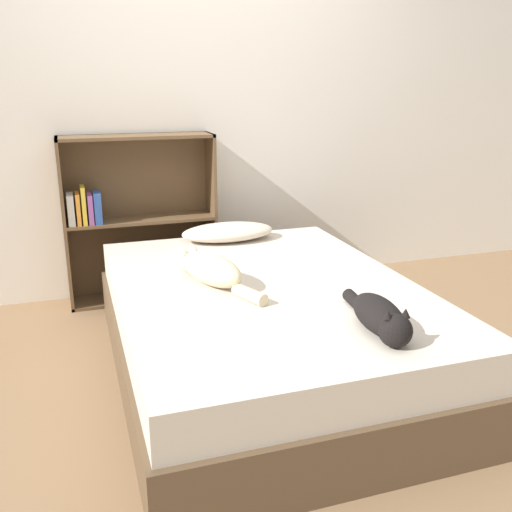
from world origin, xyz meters
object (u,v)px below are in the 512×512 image
cat_dark (381,317)px  pillow (228,232)px  bed (265,328)px  bookshelf (135,217)px  cat_light (210,269)px

cat_dark → pillow: bearing=-166.0°
bed → cat_dark: cat_dark is taller
cat_dark → bookshelf: bearing=-153.1°
pillow → cat_light: cat_light is taller
bookshelf → pillow: bearing=-38.4°
bed → cat_dark: bearing=-69.4°
bookshelf → cat_dark: bearing=-69.1°
cat_light → cat_dark: bearing=-168.7°
bed → pillow: pillow is taller
cat_light → bookshelf: bearing=-11.2°
bookshelf → cat_light: bearing=-78.8°
cat_light → bookshelf: (-0.23, 1.14, 0.02)m
bed → bookshelf: (-0.48, 1.24, 0.33)m
bed → pillow: (0.04, 0.83, 0.28)m
bed → cat_light: 0.41m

